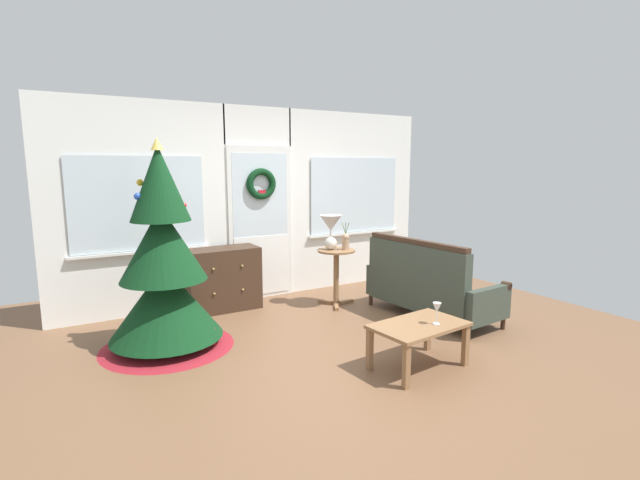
{
  "coord_description": "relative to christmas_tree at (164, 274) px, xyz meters",
  "views": [
    {
      "loc": [
        -2.42,
        -3.66,
        1.79
      ],
      "look_at": [
        0.05,
        0.55,
        1.0
      ],
      "focal_mm": 25.92,
      "sensor_mm": 36.0,
      "label": 1
    }
  ],
  "objects": [
    {
      "name": "wine_glass",
      "position": [
        1.95,
        -1.71,
        -0.2
      ],
      "size": [
        0.08,
        0.08,
        0.2
      ],
      "color": "silver",
      "rests_on": "coffee_table"
    },
    {
      "name": "coffee_table",
      "position": [
        1.82,
        -1.63,
        -0.4
      ],
      "size": [
        0.89,
        0.6,
        0.41
      ],
      "color": "#8E6642",
      "rests_on": "ground"
    },
    {
      "name": "settee_sofa",
      "position": [
        2.84,
        -0.64,
        -0.37
      ],
      "size": [
        0.83,
        1.69,
        0.96
      ],
      "color": "#3D281C",
      "rests_on": "ground"
    },
    {
      "name": "back_wall_with_door",
      "position": [
        1.51,
        1.19,
        0.54
      ],
      "size": [
        5.2,
        0.19,
        2.55
      ],
      "color": "white",
      "rests_on": "ground"
    },
    {
      "name": "gift_box",
      "position": [
        0.31,
        -0.17,
        -0.65
      ],
      "size": [
        0.2,
        0.18,
        0.2
      ],
      "primitive_type": "cube",
      "color": "red",
      "rests_on": "ground"
    },
    {
      "name": "table_lamp",
      "position": [
        2.14,
        0.36,
        0.27
      ],
      "size": [
        0.28,
        0.28,
        0.44
      ],
      "color": "silver",
      "rests_on": "side_table"
    },
    {
      "name": "dresser_cabinet",
      "position": [
        0.88,
        0.9,
        -0.36
      ],
      "size": [
        0.9,
        0.45,
        0.78
      ],
      "color": "#3D281C",
      "rests_on": "ground"
    },
    {
      "name": "flower_vase",
      "position": [
        2.3,
        0.26,
        0.1
      ],
      "size": [
        0.11,
        0.1,
        0.35
      ],
      "color": "tan",
      "rests_on": "side_table"
    },
    {
      "name": "side_table",
      "position": [
        2.2,
        0.32,
        -0.23
      ],
      "size": [
        0.5,
        0.48,
        0.73
      ],
      "color": "#8E6642",
      "rests_on": "ground"
    },
    {
      "name": "christmas_tree",
      "position": [
        0.0,
        0.0,
        0.0
      ],
      "size": [
        1.3,
        1.3,
        2.05
      ],
      "color": "#4C331E",
      "rests_on": "ground"
    },
    {
      "name": "ground_plane",
      "position": [
        1.51,
        -0.89,
        -0.75
      ],
      "size": [
        6.76,
        6.76,
        0.0
      ],
      "primitive_type": "plane",
      "color": "brown"
    }
  ]
}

